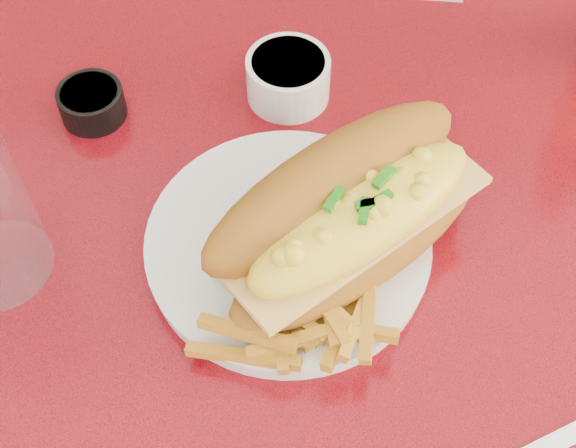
# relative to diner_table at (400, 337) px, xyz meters

# --- Properties ---
(diner_table) EXTENTS (1.23, 0.83, 0.77)m
(diner_table) POSITION_rel_diner_table_xyz_m (0.00, 0.00, 0.00)
(diner_table) COLOR red
(diner_table) RESTS_ON ground
(booth_bench_far) EXTENTS (1.20, 0.51, 0.90)m
(booth_bench_far) POSITION_rel_diner_table_xyz_m (0.00, 0.81, -0.32)
(booth_bench_far) COLOR maroon
(booth_bench_far) RESTS_ON ground
(dinner_plate) EXTENTS (0.26, 0.26, 0.02)m
(dinner_plate) POSITION_rel_diner_table_xyz_m (-0.11, -0.02, 0.17)
(dinner_plate) COLOR silver
(dinner_plate) RESTS_ON diner_table
(mac_hoagie) EXTENTS (0.25, 0.26, 0.11)m
(mac_hoagie) POSITION_rel_diner_table_xyz_m (-0.06, -0.02, 0.22)
(mac_hoagie) COLOR #925917
(mac_hoagie) RESTS_ON dinner_plate
(fries_pile) EXTENTS (0.15, 0.15, 0.04)m
(fries_pile) POSITION_rel_diner_table_xyz_m (-0.10, -0.08, 0.19)
(fries_pile) COLOR gold
(fries_pile) RESTS_ON dinner_plate
(fork) EXTENTS (0.04, 0.16, 0.00)m
(fork) POSITION_rel_diner_table_xyz_m (-0.05, 0.00, 0.18)
(fork) COLOR silver
(fork) RESTS_ON dinner_plate
(gravy_ramekin) EXTENTS (0.09, 0.09, 0.04)m
(gravy_ramekin) POSITION_rel_diner_table_xyz_m (-0.14, 0.16, 0.18)
(gravy_ramekin) COLOR silver
(gravy_ramekin) RESTS_ON diner_table
(sauce_cup_left) EXTENTS (0.07, 0.07, 0.03)m
(sauce_cup_left) POSITION_rel_diner_table_xyz_m (-0.31, 0.11, 0.18)
(sauce_cup_left) COLOR black
(sauce_cup_left) RESTS_ON diner_table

